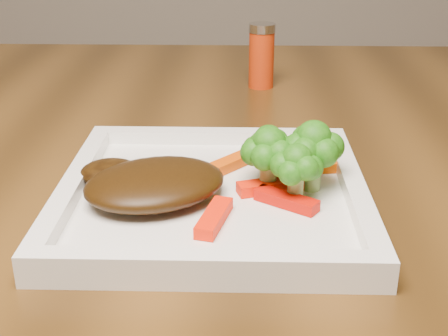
{
  "coord_description": "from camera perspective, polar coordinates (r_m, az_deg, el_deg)",
  "views": [
    {
      "loc": [
        -0.04,
        -0.52,
        1.01
      ],
      "look_at": [
        -0.05,
        -0.02,
        0.79
      ],
      "focal_mm": 50.0,
      "sensor_mm": 36.0,
      "label": 1
    }
  ],
  "objects": [
    {
      "name": "steak",
      "position": [
        0.55,
        -6.33,
        -1.42
      ],
      "size": [
        0.16,
        0.14,
        0.03
      ],
      "primitive_type": "ellipsoid",
      "rotation": [
        0.0,
        0.0,
        0.47
      ],
      "color": "#362008",
      "rests_on": "plate"
    },
    {
      "name": "carrot_2",
      "position": [
        0.51,
        -0.91,
        -4.56
      ],
      "size": [
        0.03,
        0.06,
        0.01
      ],
      "primitive_type": "cube",
      "rotation": [
        0.0,
        0.0,
        1.32
      ],
      "color": "#FF1D04",
      "rests_on": "plate"
    },
    {
      "name": "carrot_3",
      "position": [
        0.61,
        8.53,
        0.16
      ],
      "size": [
        0.06,
        0.02,
        0.01
      ],
      "primitive_type": "cube",
      "rotation": [
        0.0,
        0.0,
        0.13
      ],
      "color": "#F05703",
      "rests_on": "plate"
    },
    {
      "name": "spice_shaker",
      "position": [
        0.91,
        3.45,
        10.2
      ],
      "size": [
        0.04,
        0.04,
        0.09
      ],
      "primitive_type": "cylinder",
      "rotation": [
        0.0,
        0.0,
        -0.0
      ],
      "color": "#BD2F0A",
      "rests_on": "dining_table"
    },
    {
      "name": "broccoli_3",
      "position": [
        0.56,
        4.09,
        0.93
      ],
      "size": [
        0.07,
        0.07,
        0.06
      ],
      "primitive_type": null,
      "rotation": [
        0.0,
        0.0,
        0.21
      ],
      "color": "#307513",
      "rests_on": "plate"
    },
    {
      "name": "broccoli_1",
      "position": [
        0.56,
        8.11,
        1.1
      ],
      "size": [
        0.08,
        0.08,
        0.06
      ],
      "primitive_type": null,
      "rotation": [
        0.0,
        0.0,
        -0.29
      ],
      "color": "#137714",
      "rests_on": "plate"
    },
    {
      "name": "carrot_4",
      "position": [
        0.61,
        0.56,
        0.43
      ],
      "size": [
        0.05,
        0.05,
        0.01
      ],
      "primitive_type": "cube",
      "rotation": [
        0.0,
        0.0,
        0.84
      ],
      "color": "#D14503",
      "rests_on": "plate"
    },
    {
      "name": "broccoli_2",
      "position": [
        0.54,
        6.62,
        -0.26
      ],
      "size": [
        0.06,
        0.06,
        0.06
      ],
      "primitive_type": null,
      "rotation": [
        0.0,
        0.0,
        0.17
      ],
      "color": "#356C12",
      "rests_on": "plate"
    },
    {
      "name": "plate",
      "position": [
        0.56,
        -1.02,
        -2.87
      ],
      "size": [
        0.27,
        0.27,
        0.01
      ],
      "primitive_type": "cube",
      "color": "white",
      "rests_on": "dining_table"
    },
    {
      "name": "carrot_5",
      "position": [
        0.54,
        5.72,
        -2.94
      ],
      "size": [
        0.06,
        0.05,
        0.01
      ],
      "primitive_type": "cube",
      "rotation": [
        0.0,
        0.0,
        -0.6
      ],
      "color": "red",
      "rests_on": "plate"
    },
    {
      "name": "broccoli_0",
      "position": [
        0.57,
        4.08,
        1.91
      ],
      "size": [
        0.06,
        0.06,
        0.07
      ],
      "primitive_type": null,
      "rotation": [
        0.0,
        0.0,
        -0.17
      ],
      "color": "#146210",
      "rests_on": "plate"
    },
    {
      "name": "carrot_6",
      "position": [
        0.56,
        4.3,
        -1.64
      ],
      "size": [
        0.06,
        0.03,
        0.01
      ],
      "primitive_type": "cube",
      "rotation": [
        0.0,
        0.0,
        0.32
      ],
      "color": "#FB1E04",
      "rests_on": "plate"
    }
  ]
}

